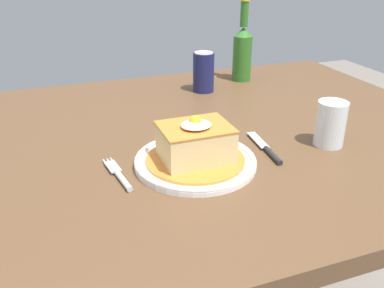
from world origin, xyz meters
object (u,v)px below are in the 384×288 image
Objects in this scene: knife at (268,151)px; drinking_glass at (330,127)px; main_plate at (195,161)px; soda_can at (204,72)px; beer_bottle_green at (242,51)px; fork at (120,176)px.

knife is 1.58× the size of drinking_glass.
drinking_glass is at bearing -2.34° from main_plate.
main_plate is 2.45× the size of drinking_glass.
main_plate is 1.55× the size of knife.
drinking_glass reaches higher than knife.
soda_can reaches higher than knife.
beer_bottle_green is at bearing 69.81° from knife.
soda_can is at bearing 66.37° from main_plate.
fork is at bearing -179.38° from main_plate.
knife is 1.34× the size of soda_can.
drinking_glass is (0.12, -0.47, -0.02)m from soda_can.
beer_bottle_green is (0.37, 0.53, 0.09)m from main_plate.
knife is 0.47m from soda_can.
knife is at bearing -0.47° from fork.
beer_bottle_green is at bearing 85.45° from drinking_glass.
soda_can is (0.36, 0.46, 0.06)m from fork.
main_plate is at bearing -113.63° from soda_can.
beer_bottle_green is (0.17, 0.07, 0.04)m from soda_can.
beer_bottle_green reaches higher than main_plate.
soda_can reaches higher than main_plate.
soda_can is at bearing -157.67° from beer_bottle_green.
main_plate is 0.50m from soda_can.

